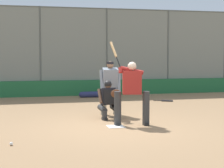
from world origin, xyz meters
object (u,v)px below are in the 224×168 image
Objects in this scene: spare_bat_near_backstop at (166,101)px; catcher_behind_plate at (109,99)px; umpire_home at (110,86)px; baseball_loose at (11,144)px; equipment_bag_dugout_side at (91,94)px; batter_at_plate at (132,91)px.

catcher_behind_plate is at bearing -102.62° from spare_bat_near_backstop.
baseball_loose is at bearing 53.64° from umpire_home.
batter_at_plate is at bearing 88.75° from equipment_bag_dugout_side.
umpire_home is at bearing -73.54° from batter_at_plate.
baseball_loose is (5.91, 6.22, 0.00)m from spare_bat_near_backstop.
catcher_behind_plate is 1.57× the size of spare_bat_near_backstop.
umpire_home is at bearing 86.42° from equipment_bag_dugout_side.
spare_bat_near_backstop is 9.74× the size of baseball_loose.
spare_bat_near_backstop is (-2.98, -2.80, -0.87)m from umpire_home.
batter_at_plate is 30.43× the size of baseball_loose.
baseball_loose is (2.72, 2.70, -0.55)m from catcher_behind_plate.
catcher_behind_plate is at bearing 78.68° from umpire_home.
batter_at_plate is 5.49m from spare_bat_near_backstop.
batter_at_plate is 6.87m from equipment_bag_dugout_side.
catcher_behind_plate is 0.82m from umpire_home.
catcher_behind_plate is 3.87m from baseball_loose.
umpire_home reaches higher than spare_bat_near_backstop.
catcher_behind_plate is 0.67× the size of umpire_home.
umpire_home is 22.80× the size of baseball_loose.
baseball_loose reaches higher than spare_bat_near_backstop.
equipment_bag_dugout_side is at bearing 170.00° from spare_bat_near_backstop.
equipment_bag_dugout_side reaches higher than spare_bat_near_backstop.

